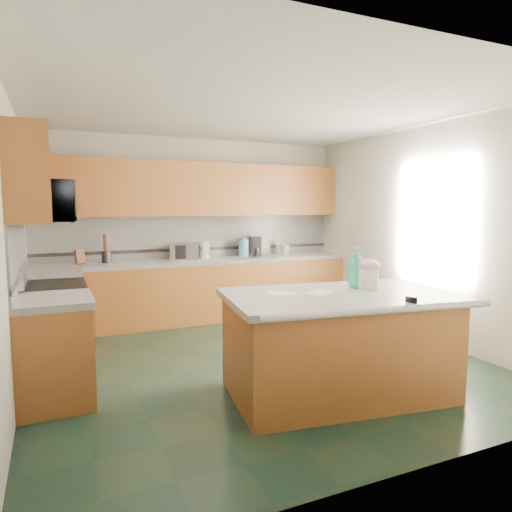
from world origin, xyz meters
TOP-DOWN VIEW (x-y plane):
  - floor at (0.00, 0.00)m, footprint 4.60×4.60m
  - ceiling at (0.00, 0.00)m, footprint 4.60×4.60m
  - wall_back at (0.00, 2.32)m, footprint 4.60×0.04m
  - wall_front at (0.00, -2.32)m, footprint 4.60×0.04m
  - wall_left at (-2.32, 0.00)m, footprint 0.04×4.60m
  - wall_right at (2.32, 0.00)m, footprint 0.04×4.60m
  - back_base_cab at (0.00, 2.00)m, footprint 4.60×0.60m
  - back_countertop at (0.00, 2.00)m, footprint 4.60×0.64m
  - back_upper_cab at (0.00, 2.13)m, footprint 4.60×0.33m
  - back_backsplash at (0.00, 2.29)m, footprint 4.60×0.02m
  - back_accent_band at (0.00, 2.28)m, footprint 4.60×0.01m
  - left_base_cab_rear at (-2.00, 1.29)m, footprint 0.60×0.82m
  - left_counter_rear at (-2.00, 1.29)m, footprint 0.64×0.82m
  - left_base_cab_front at (-2.00, -0.24)m, footprint 0.60×0.72m
  - left_counter_front at (-2.00, -0.24)m, footprint 0.64×0.72m
  - left_backsplash at (-2.29, 0.55)m, footprint 0.02×2.30m
  - left_accent_band at (-2.28, 0.55)m, footprint 0.01×2.30m
  - left_upper_cab_rear at (-2.13, 1.42)m, footprint 0.33×1.09m
  - left_upper_cab_front at (-2.13, -0.24)m, footprint 0.33×0.72m
  - range_body at (-2.00, 0.50)m, footprint 0.60×0.76m
  - range_oven_door at (-1.71, 0.50)m, footprint 0.02×0.68m
  - range_cooktop at (-2.00, 0.50)m, footprint 0.62×0.78m
  - range_handle at (-1.68, 0.50)m, footprint 0.02×0.66m
  - range_backguard at (-2.26, 0.50)m, footprint 0.06×0.76m
  - microwave at (-2.00, 0.50)m, footprint 0.50×0.73m
  - island_base at (0.31, -1.08)m, footprint 2.01×1.33m
  - island_top at (0.31, -1.08)m, footprint 2.12×1.44m
  - island_bullnose at (0.31, -1.66)m, footprint 1.97×0.34m
  - treat_jar at (0.69, -1.01)m, footprint 0.19×0.19m
  - treat_jar_lid at (0.69, -1.01)m, footprint 0.20×0.20m
  - treat_jar_knob at (0.69, -1.01)m, footprint 0.07×0.02m
  - treat_jar_knob_end_l at (0.66, -1.01)m, footprint 0.03×0.03m
  - treat_jar_knob_end_r at (0.72, -1.01)m, footprint 0.03×0.03m
  - soap_bottle_island at (0.63, -0.90)m, footprint 0.15×0.15m
  - paper_sheet_a at (0.20, -0.98)m, footprint 0.34×0.31m
  - paper_sheet_b at (-0.15, -0.88)m, footprint 0.31×0.30m
  - clamp_body at (0.62, -1.64)m, footprint 0.05×0.10m
  - clamp_handle at (0.62, -1.70)m, footprint 0.01×0.06m
  - knife_block at (-1.66, 2.05)m, footprint 0.14×0.17m
  - utensil_crock at (-1.32, 2.08)m, footprint 0.13×0.13m
  - utensil_bundle at (-1.32, 2.08)m, footprint 0.07×0.07m
  - toaster_oven at (-0.22, 2.05)m, footprint 0.48×0.41m
  - toaster_oven_door at (-0.22, 1.92)m, footprint 0.37×0.01m
  - paper_towel at (0.11, 2.10)m, footprint 0.11×0.11m
  - paper_towel_base at (0.11, 2.10)m, footprint 0.16×0.16m
  - water_jug at (0.71, 2.06)m, footprint 0.16×0.16m
  - water_jug_neck at (0.71, 2.06)m, footprint 0.07×0.07m
  - coffee_maker at (0.91, 2.08)m, footprint 0.23×0.24m
  - coffee_carafe at (0.91, 2.03)m, footprint 0.13×0.13m
  - soap_bottle_back at (1.41, 2.05)m, footprint 0.13×0.13m
  - soap_back_cap at (1.41, 2.05)m, footprint 0.02×0.02m
  - window_light_proxy at (2.29, -0.20)m, footprint 0.02×1.40m

SIDE VIEW (x-z plane):
  - floor at x=0.00m, z-range 0.00..0.00m
  - range_oven_door at x=-1.71m, z-range 0.12..0.68m
  - back_base_cab at x=0.00m, z-range 0.00..0.86m
  - left_base_cab_rear at x=-2.00m, z-range 0.00..0.86m
  - left_base_cab_front at x=-2.00m, z-range 0.00..0.86m
  - island_base at x=0.31m, z-range 0.00..0.86m
  - range_body at x=-2.00m, z-range 0.00..0.88m
  - range_handle at x=-1.68m, z-range 0.77..0.79m
  - back_countertop at x=0.00m, z-range 0.86..0.92m
  - left_counter_rear at x=-2.00m, z-range 0.86..0.92m
  - left_counter_front at x=-2.00m, z-range 0.86..0.92m
  - island_top at x=0.31m, z-range 0.86..0.92m
  - island_bullnose at x=0.31m, z-range 0.86..0.92m
  - range_cooktop at x=-2.00m, z-range 0.88..0.92m
  - clamp_handle at x=0.62m, z-range 0.90..0.92m
  - paper_sheet_a at x=0.20m, z-range 0.92..0.92m
  - paper_sheet_b at x=-0.15m, z-range 0.92..0.92m
  - paper_towel_base at x=0.11m, z-range 0.92..0.93m
  - clamp_body at x=0.62m, z-range 0.89..0.97m
  - coffee_carafe at x=0.91m, z-range 0.92..1.05m
  - utensil_crock at x=-1.32m, z-range 0.92..1.08m
  - treat_jar at x=0.69m, z-range 0.92..1.11m
  - knife_block at x=-1.66m, z-range 0.91..1.13m
  - range_backguard at x=-2.26m, z-range 0.93..1.11m
  - soap_bottle_back at x=1.41m, z-range 0.92..1.15m
  - toaster_oven at x=-0.22m, z-range 0.92..1.16m
  - toaster_oven_door at x=-0.22m, z-range 0.94..1.14m
  - back_accent_band at x=0.00m, z-range 1.02..1.06m
  - left_accent_band at x=-2.28m, z-range 1.02..1.06m
  - paper_towel at x=0.11m, z-range 0.92..1.17m
  - water_jug at x=0.71m, z-range 0.92..1.18m
  - coffee_maker at x=0.91m, z-range 0.92..1.23m
  - soap_bottle_island at x=0.63m, z-range 0.92..1.30m
  - treat_jar_lid at x=0.69m, z-range 1.08..1.20m
  - soap_back_cap at x=1.41m, z-range 1.15..1.18m
  - treat_jar_knob at x=0.69m, z-range 1.17..1.20m
  - treat_jar_knob_end_l at x=0.66m, z-range 1.17..1.20m
  - treat_jar_knob_end_r at x=0.72m, z-range 1.17..1.20m
  - water_jug_neck at x=0.71m, z-range 1.18..1.22m
  - utensil_bundle at x=-1.32m, z-range 1.08..1.31m
  - back_backsplash at x=0.00m, z-range 0.92..1.55m
  - left_backsplash at x=-2.29m, z-range 0.92..1.55m
  - wall_back at x=0.00m, z-range 0.00..2.70m
  - wall_front at x=0.00m, z-range 0.00..2.70m
  - wall_left at x=-2.32m, z-range 0.00..2.70m
  - wall_right at x=2.32m, z-range 0.00..2.70m
  - window_light_proxy at x=2.29m, z-range 0.95..2.05m
  - microwave at x=-2.00m, z-range 1.53..1.94m
  - back_upper_cab at x=0.00m, z-range 1.55..2.33m
  - left_upper_cab_rear at x=-2.13m, z-range 1.55..2.33m
  - left_upper_cab_front at x=-2.13m, z-range 1.55..2.33m
  - ceiling at x=0.00m, z-range 2.70..2.70m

